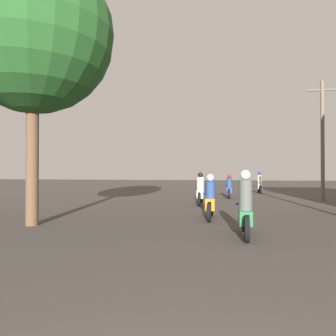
{
  "coord_description": "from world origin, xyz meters",
  "views": [
    {
      "loc": [
        0.04,
        -1.01,
        1.56
      ],
      "look_at": [
        -3.23,
        16.69,
        1.77
      ],
      "focal_mm": 35.0,
      "sensor_mm": 36.0,
      "label": 1
    }
  ],
  "objects_px": {
    "motorcycle_orange": "(210,201)",
    "utility_pole_far": "(323,138)",
    "motorcycle_silver": "(260,185)",
    "motorcycle_white": "(200,192)",
    "street_tree": "(33,33)",
    "motorcycle_blue": "(229,188)",
    "motorcycle_green": "(245,210)"
  },
  "relations": [
    {
      "from": "utility_pole_far",
      "to": "street_tree",
      "type": "xyz_separation_m",
      "value": [
        -10.71,
        -10.47,
        2.19
      ]
    },
    {
      "from": "motorcycle_white",
      "to": "utility_pole_far",
      "type": "height_order",
      "value": "utility_pole_far"
    },
    {
      "from": "motorcycle_white",
      "to": "motorcycle_blue",
      "type": "xyz_separation_m",
      "value": [
        1.34,
        4.52,
        -0.06
      ]
    },
    {
      "from": "motorcycle_orange",
      "to": "street_tree",
      "type": "bearing_deg",
      "value": -158.4
    },
    {
      "from": "motorcycle_silver",
      "to": "street_tree",
      "type": "height_order",
      "value": "street_tree"
    },
    {
      "from": "motorcycle_blue",
      "to": "motorcycle_silver",
      "type": "height_order",
      "value": "motorcycle_silver"
    },
    {
      "from": "motorcycle_orange",
      "to": "utility_pole_far",
      "type": "bearing_deg",
      "value": 53.39
    },
    {
      "from": "street_tree",
      "to": "motorcycle_silver",
      "type": "bearing_deg",
      "value": 64.06
    },
    {
      "from": "motorcycle_green",
      "to": "utility_pole_far",
      "type": "xyz_separation_m",
      "value": [
        4.68,
        11.07,
        2.79
      ]
    },
    {
      "from": "motorcycle_white",
      "to": "motorcycle_blue",
      "type": "bearing_deg",
      "value": 63.54
    },
    {
      "from": "motorcycle_white",
      "to": "motorcycle_silver",
      "type": "relative_size",
      "value": 1.0
    },
    {
      "from": "motorcycle_orange",
      "to": "street_tree",
      "type": "height_order",
      "value": "street_tree"
    },
    {
      "from": "motorcycle_white",
      "to": "utility_pole_far",
      "type": "bearing_deg",
      "value": 20.35
    },
    {
      "from": "motorcycle_blue",
      "to": "motorcycle_silver",
      "type": "distance_m",
      "value": 5.39
    },
    {
      "from": "motorcycle_silver",
      "to": "street_tree",
      "type": "xyz_separation_m",
      "value": [
        -7.88,
        -16.19,
        5.01
      ]
    },
    {
      "from": "motorcycle_orange",
      "to": "motorcycle_silver",
      "type": "height_order",
      "value": "motorcycle_silver"
    },
    {
      "from": "utility_pole_far",
      "to": "motorcycle_green",
      "type": "bearing_deg",
      "value": -112.92
    },
    {
      "from": "motorcycle_orange",
      "to": "motorcycle_blue",
      "type": "xyz_separation_m",
      "value": [
        0.63,
        9.05,
        -0.03
      ]
    },
    {
      "from": "motorcycle_silver",
      "to": "utility_pole_far",
      "type": "height_order",
      "value": "utility_pole_far"
    },
    {
      "from": "utility_pole_far",
      "to": "motorcycle_white",
      "type": "bearing_deg",
      "value": -149.72
    },
    {
      "from": "motorcycle_white",
      "to": "street_tree",
      "type": "height_order",
      "value": "street_tree"
    },
    {
      "from": "motorcycle_blue",
      "to": "street_tree",
      "type": "distance_m",
      "value": 13.6
    },
    {
      "from": "motorcycle_green",
      "to": "street_tree",
      "type": "relative_size",
      "value": 0.24
    },
    {
      "from": "motorcycle_silver",
      "to": "motorcycle_white",
      "type": "bearing_deg",
      "value": -105.06
    },
    {
      "from": "motorcycle_green",
      "to": "motorcycle_orange",
      "type": "bearing_deg",
      "value": 102.51
    },
    {
      "from": "motorcycle_green",
      "to": "street_tree",
      "type": "height_order",
      "value": "street_tree"
    },
    {
      "from": "motorcycle_silver",
      "to": "utility_pole_far",
      "type": "relative_size",
      "value": 0.31
    },
    {
      "from": "motorcycle_orange",
      "to": "motorcycle_white",
      "type": "bearing_deg",
      "value": 96.75
    },
    {
      "from": "motorcycle_blue",
      "to": "motorcycle_orange",
      "type": "bearing_deg",
      "value": -86.04
    },
    {
      "from": "motorcycle_white",
      "to": "motorcycle_silver",
      "type": "distance_m",
      "value": 10.09
    },
    {
      "from": "motorcycle_white",
      "to": "motorcycle_green",
      "type": "bearing_deg",
      "value": -86.96
    },
    {
      "from": "motorcycle_white",
      "to": "street_tree",
      "type": "xyz_separation_m",
      "value": [
        -4.34,
        -6.75,
        5.0
      ]
    }
  ]
}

